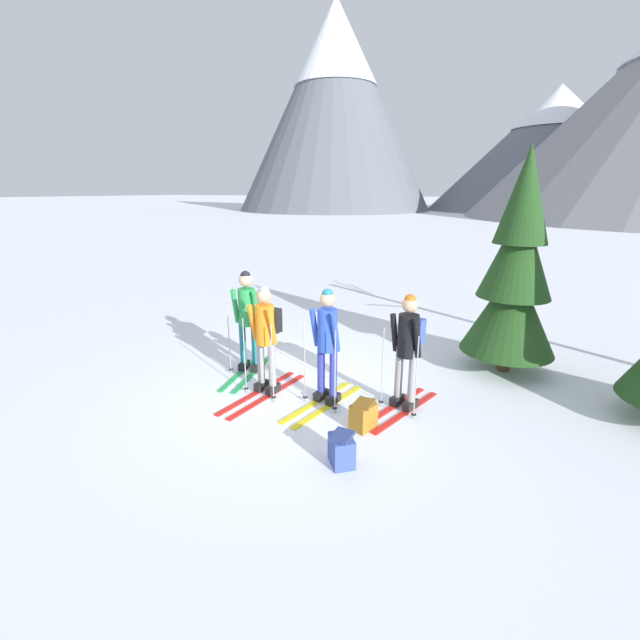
# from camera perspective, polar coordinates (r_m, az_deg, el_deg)

# --- Properties ---
(ground_plane) EXTENTS (400.00, 400.00, 0.00)m
(ground_plane) POSITION_cam_1_polar(r_m,az_deg,el_deg) (6.83, -2.59, -9.19)
(ground_plane) COLOR white
(skier_in_green) EXTENTS (0.64, 1.66, 1.74)m
(skier_in_green) POSITION_cam_1_polar(r_m,az_deg,el_deg) (7.30, -9.50, 0.58)
(skier_in_green) COLOR green
(skier_in_green) RESTS_ON ground
(skier_in_orange) EXTENTS (0.61, 1.76, 1.67)m
(skier_in_orange) POSITION_cam_1_polar(r_m,az_deg,el_deg) (6.47, -7.14, -1.91)
(skier_in_orange) COLOR red
(skier_in_orange) RESTS_ON ground
(skier_in_blue) EXTENTS (0.62, 1.62, 1.70)m
(skier_in_blue) POSITION_cam_1_polar(r_m,az_deg,el_deg) (6.10, 0.90, -2.95)
(skier_in_blue) COLOR yellow
(skier_in_blue) RESTS_ON ground
(skier_in_black) EXTENTS (0.74, 1.59, 1.67)m
(skier_in_black) POSITION_cam_1_polar(r_m,az_deg,el_deg) (6.07, 11.49, -3.35)
(skier_in_black) COLOR red
(skier_in_black) RESTS_ON ground
(pine_tree_near) EXTENTS (1.52, 1.52, 3.67)m
(pine_tree_near) POSITION_cam_1_polar(r_m,az_deg,el_deg) (7.73, 24.32, 5.53)
(pine_tree_near) COLOR #51381E
(pine_tree_near) RESTS_ON ground
(backpack_on_snow_front) EXTENTS (0.39, 0.40, 0.38)m
(backpack_on_snow_front) POSITION_cam_1_polar(r_m,az_deg,el_deg) (5.09, 2.86, -16.66)
(backpack_on_snow_front) COLOR #384C99
(backpack_on_snow_front) RESTS_ON ground
(backpack_on_snow_beside) EXTENTS (0.33, 0.38, 0.38)m
(backpack_on_snow_beside) POSITION_cam_1_polar(r_m,az_deg,el_deg) (5.77, 5.74, -12.38)
(backpack_on_snow_beside) COLOR #99661E
(backpack_on_snow_beside) RESTS_ON ground
(mountain_ridge_distant) EXTENTS (80.33, 55.08, 28.22)m
(mountain_ridge_distant) POSITION_cam_1_polar(r_m,az_deg,el_deg) (64.27, 29.86, 23.12)
(mountain_ridge_distant) COLOR slate
(mountain_ridge_distant) RESTS_ON ground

